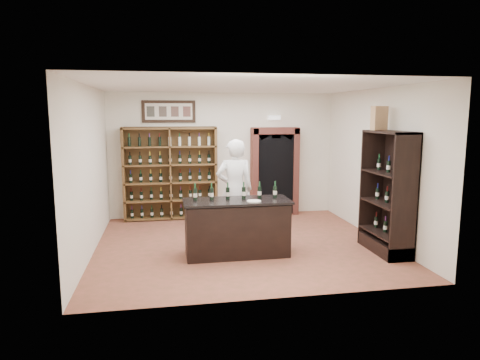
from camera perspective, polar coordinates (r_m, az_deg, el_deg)
name	(u,v)px	position (r m, az deg, el deg)	size (l,w,h in m)	color
floor	(242,244)	(8.37, 0.24, -8.55)	(5.50, 5.50, 0.00)	#984A3D
ceiling	(242,86)	(8.00, 0.26, 12.42)	(5.50, 5.50, 0.00)	white
wall_back	(224,155)	(10.50, -2.21, 3.36)	(5.50, 0.04, 3.00)	white
wall_left	(89,171)	(8.03, -19.45, 1.17)	(0.04, 5.00, 3.00)	white
wall_right	(377,164)	(8.96, 17.83, 2.00)	(0.04, 5.00, 3.00)	white
wine_shelf	(170,173)	(10.29, -9.26, 0.90)	(2.20, 0.38, 2.20)	brown
framed_picture	(169,112)	(10.33, -9.47, 8.99)	(1.25, 0.04, 0.52)	black
arched_doorway	(275,169)	(10.62, 4.63, 1.44)	(1.17, 0.35, 2.17)	black
emergency_light	(274,118)	(10.62, 4.58, 8.27)	(0.30, 0.10, 0.10)	white
tasting_counter	(237,228)	(7.63, -0.43, -6.41)	(1.88, 0.78, 1.00)	black
counter_bottle_0	(195,194)	(7.51, -5.99, -1.90)	(0.07, 0.07, 0.30)	black
counter_bottle_1	(212,194)	(7.54, -3.81, -1.83)	(0.07, 0.07, 0.30)	black
counter_bottle_2	(228,193)	(7.57, -1.64, -1.76)	(0.07, 0.07, 0.30)	black
counter_bottle_3	(244,193)	(7.62, 0.50, -1.69)	(0.07, 0.07, 0.30)	black
counter_bottle_4	(259,192)	(7.68, 2.61, -1.62)	(0.07, 0.07, 0.30)	black
counter_bottle_5	(275,192)	(7.75, 4.69, -1.55)	(0.07, 0.07, 0.30)	black
side_cabinet	(388,211)	(8.19, 19.13, -3.96)	(0.48, 1.20, 2.20)	black
shopkeeper	(235,190)	(8.47, -0.72, -1.32)	(0.73, 0.48, 2.01)	white
plate	(254,201)	(7.36, 1.88, -2.85)	(0.24, 0.24, 0.02)	beige
wine_crate	(379,118)	(8.33, 18.08, 7.85)	(0.31, 0.13, 0.44)	tan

